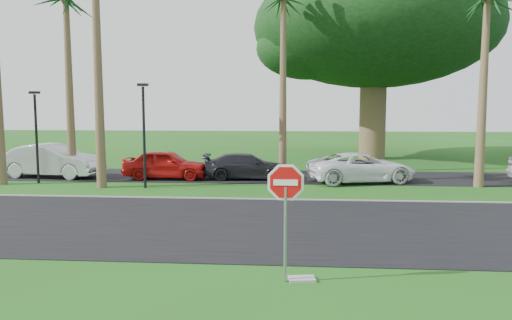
{
  "coord_description": "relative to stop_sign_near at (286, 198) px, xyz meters",
  "views": [
    {
      "loc": [
        0.69,
        -13.1,
        3.65
      ],
      "look_at": [
        -0.66,
        3.93,
        1.8
      ],
      "focal_mm": 35.0,
      "sensor_mm": 36.0,
      "label": 1
    }
  ],
  "objects": [
    {
      "name": "ground",
      "position": [
        -0.5,
        3.0,
        -1.77
      ],
      "size": [
        120.0,
        120.0,
        0.0
      ],
      "primitive_type": "plane",
      "color": "#1C4812",
      "rests_on": "ground"
    },
    {
      "name": "road",
      "position": [
        -0.5,
        5.0,
        -1.76
      ],
      "size": [
        120.0,
        8.0,
        0.02
      ],
      "primitive_type": "cube",
      "color": "black",
      "rests_on": "ground"
    },
    {
      "name": "parking_strip",
      "position": [
        -0.5,
        15.5,
        -1.76
      ],
      "size": [
        120.0,
        5.0,
        0.02
      ],
      "primitive_type": "cube",
      "color": "black",
      "rests_on": "ground"
    },
    {
      "name": "curb",
      "position": [
        -0.5,
        9.05,
        -1.74
      ],
      "size": [
        120.0,
        0.12,
        0.06
      ],
      "primitive_type": "cube",
      "color": "gray",
      "rests_on": "ground"
    },
    {
      "name": "stop_sign_near",
      "position": [
        0.0,
        0.0,
        0.0
      ],
      "size": [
        1.05,
        0.07,
        2.62
      ],
      "color": "gray",
      "rests_on": "ground"
    },
    {
      "name": "palm_left_mid",
      "position": [
        -11.0,
        14.0,
        6.9
      ],
      "size": [
        5.0,
        5.0,
        10.0
      ],
      "color": "brown",
      "rests_on": "ground"
    },
    {
      "name": "palm_center",
      "position": [
        -0.5,
        17.0,
        7.39
      ],
      "size": [
        5.0,
        5.0,
        10.5
      ],
      "color": "brown",
      "rests_on": "ground"
    },
    {
      "name": "palm_right_near",
      "position": [
        8.5,
        13.0,
        6.42
      ],
      "size": [
        5.0,
        5.0,
        9.5
      ],
      "color": "brown",
      "rests_on": "ground"
    },
    {
      "name": "canopy_tree",
      "position": [
        5.5,
        25.0,
        7.17
      ],
      "size": [
        16.5,
        16.5,
        13.12
      ],
      "color": "brown",
      "rests_on": "ground"
    },
    {
      "name": "streetlight_left",
      "position": [
        -12.0,
        12.5,
        0.72
      ],
      "size": [
        0.45,
        0.25,
        4.34
      ],
      "color": "black",
      "rests_on": "ground"
    },
    {
      "name": "streetlight_right",
      "position": [
        -6.5,
        11.5,
        0.88
      ],
      "size": [
        0.45,
        0.25,
        4.64
      ],
      "color": "black",
      "rests_on": "ground"
    },
    {
      "name": "car_silver",
      "position": [
        -12.21,
        14.36,
        -0.93
      ],
      "size": [
        5.32,
        2.39,
        1.7
      ],
      "primitive_type": "imported",
      "rotation": [
        0.0,
        0.0,
        1.45
      ],
      "color": "silver",
      "rests_on": "ground"
    },
    {
      "name": "car_red",
      "position": [
        -6.24,
        14.26,
        -1.04
      ],
      "size": [
        4.3,
        1.76,
        1.46
      ],
      "primitive_type": "imported",
      "rotation": [
        0.0,
        0.0,
        1.56
      ],
      "color": "#A50F0D",
      "rests_on": "ground"
    },
    {
      "name": "car_dark",
      "position": [
        -2.2,
        14.52,
        -1.14
      ],
      "size": [
        4.5,
        2.09,
        1.27
      ],
      "primitive_type": "imported",
      "rotation": [
        0.0,
        0.0,
        1.64
      ],
      "color": "black",
      "rests_on": "ground"
    },
    {
      "name": "car_minivan",
      "position": [
        3.36,
        13.9,
        -1.07
      ],
      "size": [
        5.52,
        3.56,
        1.41
      ],
      "primitive_type": "imported",
      "rotation": [
        0.0,
        0.0,
        1.83
      ],
      "color": "white",
      "rests_on": "ground"
    },
    {
      "name": "utility_slab",
      "position": [
        0.35,
        0.1,
        -1.74
      ],
      "size": [
        0.59,
        0.43,
        0.06
      ],
      "primitive_type": "cube",
      "rotation": [
        0.0,
        0.0,
        0.14
      ],
      "color": "#989A92",
      "rests_on": "ground"
    }
  ]
}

